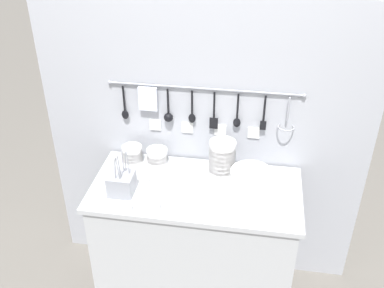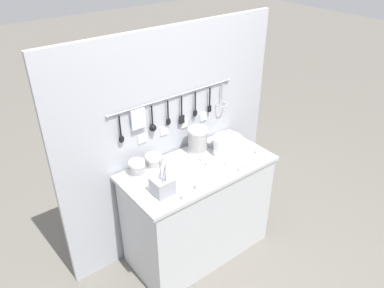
% 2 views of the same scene
% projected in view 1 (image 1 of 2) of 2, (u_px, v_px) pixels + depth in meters
% --- Properties ---
extents(counter, '(1.21, 0.60, 0.89)m').
position_uv_depth(counter, '(196.00, 244.00, 2.81)').
color(counter, '#B7BABC').
rests_on(counter, ground).
extents(back_wall, '(2.01, 0.11, 1.90)m').
position_uv_depth(back_wall, '(204.00, 147.00, 2.82)').
color(back_wall, '#A8AAB2').
rests_on(back_wall, ground).
extents(bowl_stack_tall_left, '(0.13, 0.13, 0.10)m').
position_uv_depth(bowl_stack_tall_left, '(157.00, 157.00, 2.76)').
color(bowl_stack_tall_left, white).
rests_on(bowl_stack_tall_left, counter).
extents(bowl_stack_short_front, '(0.12, 0.12, 0.12)m').
position_uv_depth(bowl_stack_short_front, '(132.00, 155.00, 2.77)').
color(bowl_stack_short_front, white).
rests_on(bowl_stack_short_front, counter).
extents(bowl_stack_nested_right, '(0.16, 0.16, 0.22)m').
position_uv_depth(bowl_stack_nested_right, '(222.00, 158.00, 2.64)').
color(bowl_stack_nested_right, white).
rests_on(bowl_stack_nested_right, counter).
extents(plate_stack, '(0.23, 0.23, 0.15)m').
position_uv_depth(plate_stack, '(251.00, 183.00, 2.49)').
color(plate_stack, white).
rests_on(plate_stack, counter).
extents(steel_mixing_bowl, '(0.10, 0.10, 0.04)m').
position_uv_depth(steel_mixing_bowl, '(248.00, 171.00, 2.68)').
color(steel_mixing_bowl, '#93969E').
rests_on(steel_mixing_bowl, counter).
extents(cutlery_caddy, '(0.14, 0.14, 0.28)m').
position_uv_depth(cutlery_caddy, '(122.00, 183.00, 2.51)').
color(cutlery_caddy, '#93969E').
rests_on(cutlery_caddy, counter).
extents(cup_centre, '(0.04, 0.04, 0.05)m').
position_uv_depth(cup_centre, '(243.00, 219.00, 2.31)').
color(cup_centre, white).
rests_on(cup_centre, counter).
extents(cup_mid_row, '(0.04, 0.04, 0.05)m').
position_uv_depth(cup_mid_row, '(207.00, 190.00, 2.52)').
color(cup_mid_row, white).
rests_on(cup_mid_row, counter).
extents(cup_back_left, '(0.04, 0.04, 0.05)m').
position_uv_depth(cup_back_left, '(157.00, 206.00, 2.40)').
color(cup_back_left, white).
rests_on(cup_back_left, counter).
extents(cup_by_caddy, '(0.04, 0.04, 0.05)m').
position_uv_depth(cup_by_caddy, '(287.00, 212.00, 2.36)').
color(cup_by_caddy, white).
rests_on(cup_by_caddy, counter).
extents(cup_front_right, '(0.04, 0.04, 0.05)m').
position_uv_depth(cup_front_right, '(210.00, 182.00, 2.58)').
color(cup_front_right, white).
rests_on(cup_front_right, counter).
extents(cup_edge_far, '(0.04, 0.04, 0.05)m').
position_uv_depth(cup_edge_far, '(226.00, 203.00, 2.42)').
color(cup_edge_far, white).
rests_on(cup_edge_far, counter).
extents(cup_front_left, '(0.04, 0.04, 0.05)m').
position_uv_depth(cup_front_left, '(281.00, 188.00, 2.53)').
color(cup_front_left, white).
rests_on(cup_front_left, counter).
extents(cup_edge_near, '(0.04, 0.04, 0.05)m').
position_uv_depth(cup_edge_near, '(229.00, 218.00, 2.32)').
color(cup_edge_near, white).
rests_on(cup_edge_near, counter).
extents(cup_beside_plates, '(0.04, 0.04, 0.05)m').
position_uv_depth(cup_beside_plates, '(128.00, 207.00, 2.39)').
color(cup_beside_plates, white).
rests_on(cup_beside_plates, counter).
extents(cup_back_right, '(0.04, 0.04, 0.05)m').
position_uv_depth(cup_back_right, '(146.00, 179.00, 2.61)').
color(cup_back_right, white).
rests_on(cup_back_right, counter).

